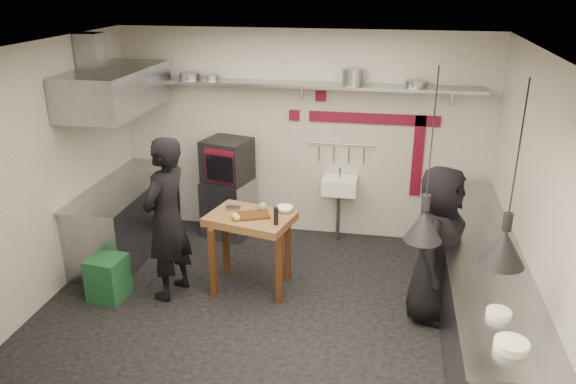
% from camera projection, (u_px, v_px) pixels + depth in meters
% --- Properties ---
extents(floor, '(5.00, 5.00, 0.00)m').
position_uv_depth(floor, '(270.00, 309.00, 6.16)').
color(floor, black).
rests_on(floor, ground).
extents(ceiling, '(5.00, 5.00, 0.00)m').
position_uv_depth(ceiling, '(267.00, 49.00, 5.15)').
color(ceiling, beige).
rests_on(ceiling, floor).
extents(wall_back, '(5.00, 0.04, 2.80)m').
position_uv_depth(wall_back, '(302.00, 136.00, 7.58)').
color(wall_back, beige).
rests_on(wall_back, floor).
extents(wall_front, '(5.00, 0.04, 2.80)m').
position_uv_depth(wall_front, '(201.00, 302.00, 3.73)').
color(wall_front, beige).
rests_on(wall_front, floor).
extents(wall_left, '(0.04, 4.20, 2.80)m').
position_uv_depth(wall_left, '(43.00, 175.00, 6.08)').
color(wall_left, beige).
rests_on(wall_left, floor).
extents(wall_right, '(0.04, 4.20, 2.80)m').
position_uv_depth(wall_right, '(530.00, 208.00, 5.23)').
color(wall_right, beige).
rests_on(wall_right, floor).
extents(red_band_horiz, '(1.70, 0.02, 0.14)m').
position_uv_depth(red_band_horiz, '(374.00, 119.00, 7.30)').
color(red_band_horiz, maroon).
rests_on(red_band_horiz, wall_back).
extents(red_band_vert, '(0.14, 0.02, 1.10)m').
position_uv_depth(red_band_vert, '(418.00, 156.00, 7.37)').
color(red_band_vert, maroon).
rests_on(red_band_vert, wall_back).
extents(red_tile_a, '(0.14, 0.02, 0.14)m').
position_uv_depth(red_tile_a, '(321.00, 96.00, 7.32)').
color(red_tile_a, maroon).
rests_on(red_tile_a, wall_back).
extents(red_tile_b, '(0.14, 0.02, 0.14)m').
position_uv_depth(red_tile_b, '(294.00, 115.00, 7.48)').
color(red_tile_b, maroon).
rests_on(red_tile_b, wall_back).
extents(back_shelf, '(4.60, 0.34, 0.04)m').
position_uv_depth(back_shelf, '(300.00, 85.00, 7.15)').
color(back_shelf, gray).
rests_on(back_shelf, wall_back).
extents(shelf_bracket_left, '(0.04, 0.06, 0.24)m').
position_uv_depth(shelf_bracket_left, '(164.00, 85.00, 7.65)').
color(shelf_bracket_left, gray).
rests_on(shelf_bracket_left, wall_back).
extents(shelf_bracket_mid, '(0.04, 0.06, 0.24)m').
position_uv_depth(shelf_bracket_mid, '(302.00, 90.00, 7.33)').
color(shelf_bracket_mid, gray).
rests_on(shelf_bracket_mid, wall_back).
extents(shelf_bracket_right, '(0.04, 0.06, 0.24)m').
position_uv_depth(shelf_bracket_right, '(452.00, 96.00, 7.00)').
color(shelf_bracket_right, gray).
rests_on(shelf_bracket_right, wall_back).
extents(pan_far_left, '(0.33, 0.33, 0.09)m').
position_uv_depth(pan_far_left, '(190.00, 76.00, 7.38)').
color(pan_far_left, gray).
rests_on(pan_far_left, back_shelf).
extents(pan_mid_left, '(0.25, 0.25, 0.07)m').
position_uv_depth(pan_mid_left, '(211.00, 77.00, 7.33)').
color(pan_mid_left, gray).
rests_on(pan_mid_left, back_shelf).
extents(stock_pot, '(0.35, 0.35, 0.20)m').
position_uv_depth(stock_pot, '(354.00, 77.00, 6.99)').
color(stock_pot, gray).
rests_on(stock_pot, back_shelf).
extents(pan_right, '(0.34, 0.34, 0.08)m').
position_uv_depth(pan_right, '(417.00, 84.00, 6.88)').
color(pan_right, gray).
rests_on(pan_right, back_shelf).
extents(oven_stand, '(0.73, 0.69, 0.80)m').
position_uv_depth(oven_stand, '(229.00, 207.00, 7.82)').
color(oven_stand, gray).
rests_on(oven_stand, floor).
extents(combi_oven, '(0.69, 0.66, 0.58)m').
position_uv_depth(combi_oven, '(227.00, 160.00, 7.57)').
color(combi_oven, black).
rests_on(combi_oven, oven_stand).
extents(oven_door, '(0.43, 0.14, 0.46)m').
position_uv_depth(oven_door, '(220.00, 166.00, 7.34)').
color(oven_door, maroon).
rests_on(oven_door, combi_oven).
extents(oven_glass, '(0.39, 0.12, 0.34)m').
position_uv_depth(oven_glass, '(220.00, 168.00, 7.25)').
color(oven_glass, black).
rests_on(oven_glass, oven_door).
extents(hand_sink, '(0.46, 0.34, 0.22)m').
position_uv_depth(hand_sink, '(340.00, 186.00, 7.54)').
color(hand_sink, white).
rests_on(hand_sink, wall_back).
extents(sink_tap, '(0.03, 0.03, 0.14)m').
position_uv_depth(sink_tap, '(340.00, 173.00, 7.48)').
color(sink_tap, gray).
rests_on(sink_tap, hand_sink).
extents(sink_drain, '(0.06, 0.06, 0.66)m').
position_uv_depth(sink_drain, '(338.00, 217.00, 7.67)').
color(sink_drain, gray).
rests_on(sink_drain, floor).
extents(utensil_rail, '(0.90, 0.02, 0.02)m').
position_uv_depth(utensil_rail, '(342.00, 144.00, 7.48)').
color(utensil_rail, gray).
rests_on(utensil_rail, wall_back).
extents(counter_right, '(0.70, 3.80, 0.90)m').
position_uv_depth(counter_right, '(479.00, 293.00, 5.63)').
color(counter_right, gray).
rests_on(counter_right, floor).
extents(counter_right_top, '(0.76, 3.90, 0.03)m').
position_uv_depth(counter_right_top, '(484.00, 251.00, 5.46)').
color(counter_right_top, gray).
rests_on(counter_right_top, counter_right).
extents(plate_stack, '(0.28, 0.28, 0.07)m').
position_uv_depth(plate_stack, '(512.00, 345.00, 4.01)').
color(plate_stack, white).
rests_on(plate_stack, counter_right_top).
extents(small_bowl_right, '(0.26, 0.26, 0.05)m').
position_uv_depth(small_bowl_right, '(499.00, 313.00, 4.40)').
color(small_bowl_right, white).
rests_on(small_bowl_right, counter_right_top).
extents(counter_left, '(0.70, 1.90, 0.90)m').
position_uv_depth(counter_left, '(126.00, 219.00, 7.33)').
color(counter_left, gray).
rests_on(counter_left, floor).
extents(counter_left_top, '(0.76, 2.00, 0.03)m').
position_uv_depth(counter_left_top, '(122.00, 186.00, 7.16)').
color(counter_left_top, gray).
rests_on(counter_left_top, counter_left).
extents(extractor_hood, '(0.78, 1.60, 0.50)m').
position_uv_depth(extractor_hood, '(115.00, 89.00, 6.70)').
color(extractor_hood, gray).
rests_on(extractor_hood, ceiling).
extents(hood_duct, '(0.28, 0.28, 0.50)m').
position_uv_depth(hood_duct, '(91.00, 55.00, 6.60)').
color(hood_duct, gray).
rests_on(hood_duct, ceiling).
extents(green_bin, '(0.42, 0.42, 0.50)m').
position_uv_depth(green_bin, '(108.00, 278.00, 6.31)').
color(green_bin, '#1B552D').
rests_on(green_bin, floor).
extents(prep_table, '(1.04, 0.83, 0.92)m').
position_uv_depth(prep_table, '(251.00, 252.00, 6.44)').
color(prep_table, olive).
rests_on(prep_table, floor).
extents(cutting_board, '(0.39, 0.34, 0.02)m').
position_uv_depth(cutting_board, '(254.00, 215.00, 6.24)').
color(cutting_board, '#4A2811').
rests_on(cutting_board, prep_table).
extents(pepper_mill, '(0.06, 0.06, 0.20)m').
position_uv_depth(pepper_mill, '(276.00, 216.00, 6.01)').
color(pepper_mill, black).
rests_on(pepper_mill, prep_table).
extents(lemon_a, '(0.11, 0.11, 0.08)m').
position_uv_depth(lemon_a, '(235.00, 216.00, 6.14)').
color(lemon_a, gold).
rests_on(lemon_a, prep_table).
extents(lemon_b, '(0.09, 0.09, 0.07)m').
position_uv_depth(lemon_b, '(237.00, 218.00, 6.12)').
color(lemon_b, gold).
rests_on(lemon_b, prep_table).
extents(veg_ball, '(0.13, 0.13, 0.11)m').
position_uv_depth(veg_ball, '(263.00, 207.00, 6.37)').
color(veg_ball, '#6A9845').
rests_on(veg_ball, prep_table).
extents(steel_tray, '(0.17, 0.12, 0.03)m').
position_uv_depth(steel_tray, '(233.00, 208.00, 6.42)').
color(steel_tray, gray).
rests_on(steel_tray, prep_table).
extents(bowl, '(0.25, 0.25, 0.06)m').
position_uv_depth(bowl, '(285.00, 209.00, 6.36)').
color(bowl, white).
rests_on(bowl, prep_table).
extents(heat_lamp_near, '(0.38, 0.38, 1.46)m').
position_uv_depth(heat_lamp_near, '(430.00, 158.00, 4.47)').
color(heat_lamp_near, black).
rests_on(heat_lamp_near, ceiling).
extents(heat_lamp_far, '(0.34, 0.34, 1.40)m').
position_uv_depth(heat_lamp_far, '(515.00, 177.00, 3.96)').
color(heat_lamp_far, black).
rests_on(heat_lamp_far, ceiling).
extents(chef_left, '(0.60, 0.77, 1.86)m').
position_uv_depth(chef_left, '(167.00, 219.00, 6.14)').
color(chef_left, black).
rests_on(chef_left, floor).
extents(chef_right, '(0.74, 0.94, 1.69)m').
position_uv_depth(chef_right, '(437.00, 245.00, 5.75)').
color(chef_right, black).
rests_on(chef_right, floor).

